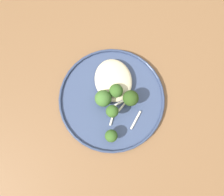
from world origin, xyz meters
TOP-DOWN VIEW (x-y plane):
  - ground at (0.00, 0.00)m, footprint 6.00×6.00m
  - wooden_dining_table at (0.00, 0.00)m, footprint 1.40×1.00m
  - dinner_plate at (-0.04, -0.02)m, footprint 0.29×0.29m
  - noodle_bed at (0.01, -0.04)m, footprint 0.12×0.10m
  - seared_scallop_center_golden at (0.05, -0.04)m, footprint 0.03×0.03m
  - seared_scallop_rear_pale at (0.00, -0.02)m, footprint 0.03×0.03m
  - seared_scallop_on_noodles at (0.02, -0.01)m, footprint 0.03×0.03m
  - seared_scallop_half_hidden at (-0.02, -0.01)m, footprint 0.02×0.02m
  - broccoli_floret_small_sprig at (-0.04, 0.00)m, footprint 0.04×0.04m
  - broccoli_floret_near_rim at (-0.07, -0.02)m, footprint 0.03×0.03m
  - broccoli_floret_rear_charred at (-0.13, -0.00)m, footprint 0.03×0.03m
  - broccoli_floret_beside_noodles at (-0.02, -0.04)m, footprint 0.04×0.04m
  - broccoli_floret_split_head at (-0.05, -0.07)m, footprint 0.04×0.04m
  - onion_sliver_short_strip at (-0.06, -0.05)m, footprint 0.03×0.04m
  - onion_sliver_pale_crescent at (-0.11, -0.07)m, footprint 0.04×0.04m
  - onion_sliver_long_sliver at (-0.06, -0.03)m, footprint 0.02×0.05m
  - onion_sliver_curled_piece at (-0.09, -0.01)m, footprint 0.04×0.02m

SIDE VIEW (x-z plane):
  - ground at x=0.00m, z-range 0.00..0.00m
  - wooden_dining_table at x=0.00m, z-range 0.29..1.03m
  - dinner_plate at x=-0.04m, z-range 0.74..0.76m
  - onion_sliver_short_strip at x=-0.06m, z-range 0.75..0.76m
  - onion_sliver_pale_crescent at x=-0.11m, z-range 0.75..0.76m
  - onion_sliver_long_sliver at x=-0.06m, z-range 0.75..0.76m
  - onion_sliver_curled_piece at x=-0.09m, z-range 0.75..0.76m
  - seared_scallop_rear_pale at x=0.00m, z-range 0.75..0.77m
  - seared_scallop_half_hidden at x=-0.02m, z-range 0.75..0.77m
  - seared_scallop_on_noodles at x=0.02m, z-range 0.75..0.77m
  - seared_scallop_center_golden at x=0.05m, z-range 0.75..0.77m
  - noodle_bed at x=0.01m, z-range 0.75..0.78m
  - broccoli_floret_rear_charred at x=-0.13m, z-range 0.75..0.80m
  - broccoli_floret_small_sprig at x=-0.04m, z-range 0.76..0.81m
  - broccoli_floret_beside_noodles at x=-0.02m, z-range 0.76..0.81m
  - broccoli_floret_split_head at x=-0.05m, z-range 0.76..0.82m
  - broccoli_floret_near_rim at x=-0.07m, z-range 0.76..0.82m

